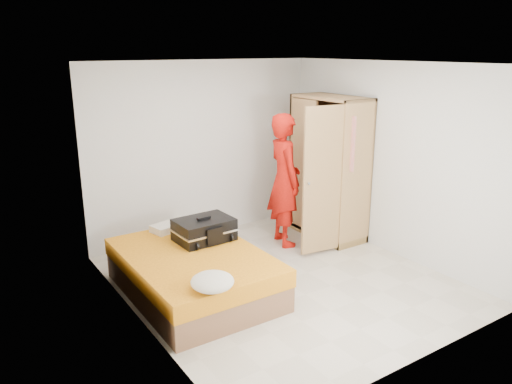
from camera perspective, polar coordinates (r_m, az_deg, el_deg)
room at (r=5.80m, az=3.22°, el=1.55°), size 4.00×4.02×2.60m
bed at (r=5.89m, az=-7.10°, el=-9.18°), size 1.42×2.02×0.50m
wardrobe at (r=7.42m, az=8.23°, el=2.26°), size 1.17×1.20×2.10m
person at (r=7.10m, az=3.27°, el=1.38°), size 0.60×0.78×1.90m
suitcase at (r=6.11m, az=-5.93°, el=-4.31°), size 0.71×0.54×0.30m
round_cushion at (r=4.93m, az=-5.01°, el=-10.17°), size 0.43×0.43×0.16m
pillow at (r=6.54m, az=-9.71°, el=-3.89°), size 0.55×0.37×0.09m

